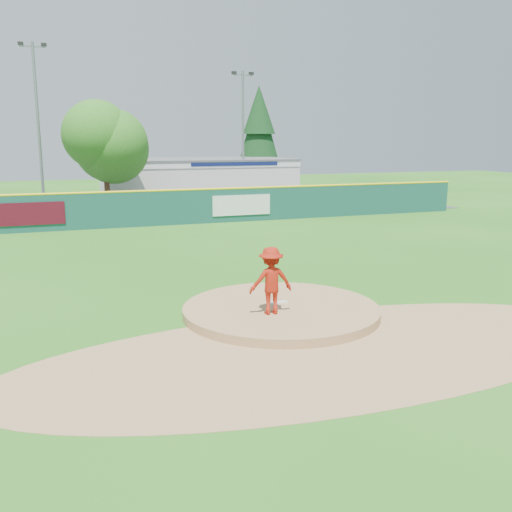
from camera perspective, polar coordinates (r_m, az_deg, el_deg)
name	(u,v)px	position (r m, az deg, el deg)	size (l,w,h in m)	color
ground	(281,315)	(16.08, 2.51, -5.88)	(120.00, 120.00, 0.00)	#286B19
pitchers_mound	(281,315)	(16.08, 2.51, -5.88)	(5.50, 5.50, 0.50)	#9E774C
pitching_rubber	(277,303)	(16.27, 2.10, -4.68)	(0.60, 0.15, 0.04)	white
infield_dirt_arc	(331,351)	(13.53, 7.54, -9.38)	(15.40, 15.40, 0.01)	#9E774C
parking_lot	(134,208)	(41.83, -12.12, 4.68)	(44.00, 16.00, 0.02)	#38383A
pitcher	(271,281)	(15.10, 1.50, -2.48)	(1.17, 0.67, 1.81)	#A01C0D
van	(199,205)	(36.46, -5.73, 5.11)	(2.49, 5.40, 1.50)	silver
pool_building_grp	(197,179)	(47.76, -5.92, 7.69)	(15.20, 8.20, 3.31)	silver
fence_banners	(142,209)	(32.67, -11.32, 4.61)	(15.43, 0.04, 1.20)	#500B19
outfield_fence	(157,207)	(32.89, -9.84, 4.86)	(40.00, 0.14, 2.07)	#154640
deciduous_tree	(105,144)	(39.32, -14.89, 10.78)	(5.60, 5.60, 7.36)	#382314
conifer_tree	(259,132)	(53.61, 0.30, 12.31)	(4.40, 4.40, 9.50)	#382314
light_pole_left	(38,121)	(41.14, -20.97, 12.52)	(1.75, 0.25, 11.00)	gray
light_pole_right	(243,130)	(45.67, -1.31, 12.45)	(1.75, 0.25, 10.00)	gray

